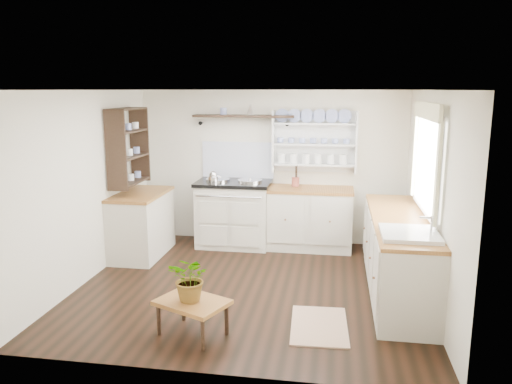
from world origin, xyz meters
TOP-DOWN VIEW (x-y plane):
  - floor at (0.00, 0.00)m, footprint 4.00×3.80m
  - wall_back at (0.00, 1.90)m, footprint 4.00×0.02m
  - wall_right at (2.00, 0.00)m, footprint 0.02×3.80m
  - wall_left at (-2.00, 0.00)m, footprint 0.02×3.80m
  - ceiling at (0.00, 0.00)m, footprint 4.00×3.80m
  - window at (1.95, 0.15)m, footprint 0.08×1.55m
  - aga_cooker at (-0.51, 1.57)m, footprint 1.09×0.76m
  - back_cabinets at (0.60, 1.60)m, footprint 1.27×0.63m
  - right_cabinets at (1.70, 0.10)m, footprint 0.62×2.43m
  - belfast_sink at (1.70, -0.65)m, footprint 0.55×0.60m
  - left_cabinets at (-1.70, 0.90)m, footprint 0.62×1.13m
  - plate_rack at (0.65, 1.86)m, footprint 1.20×0.22m
  - high_shelf at (-0.40, 1.78)m, footprint 1.50×0.29m
  - left_shelving at (-1.84, 0.90)m, footprint 0.28×0.80m
  - kettle at (-0.79, 1.45)m, footprint 0.17×0.17m
  - utensil_crock at (0.39, 1.68)m, footprint 0.11×0.11m
  - center_table at (-0.34, -1.27)m, footprint 0.77×0.68m
  - potted_plant at (-0.34, -1.27)m, footprint 0.47×0.43m
  - floor_rug at (0.85, -0.91)m, footprint 0.59×0.87m

SIDE VIEW (x-z plane):
  - floor at x=0.00m, z-range -0.01..0.01m
  - floor_rug at x=0.85m, z-range 0.00..0.02m
  - center_table at x=-0.34m, z-range 0.13..0.48m
  - right_cabinets at x=1.70m, z-range 0.01..0.91m
  - left_cabinets at x=-1.70m, z-range 0.01..0.91m
  - back_cabinets at x=0.60m, z-range 0.01..0.91m
  - aga_cooker at x=-0.51m, z-range -0.01..1.00m
  - potted_plant at x=-0.34m, z-range 0.35..0.79m
  - belfast_sink at x=1.70m, z-range 0.58..1.03m
  - utensil_crock at x=0.39m, z-range 0.91..1.04m
  - kettle at x=-0.79m, z-range 0.93..1.13m
  - wall_back at x=0.00m, z-range 0.00..2.30m
  - wall_right at x=2.00m, z-range 0.00..2.30m
  - wall_left at x=-2.00m, z-range 0.00..2.30m
  - left_shelving at x=-1.84m, z-range 1.02..2.08m
  - plate_rack at x=0.65m, z-range 1.11..2.01m
  - window at x=1.95m, z-range 0.95..2.17m
  - high_shelf at x=-0.40m, z-range 1.83..1.99m
  - ceiling at x=0.00m, z-range 2.29..2.30m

